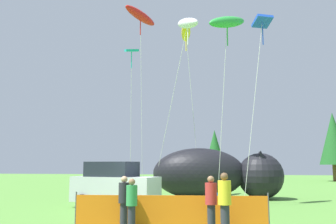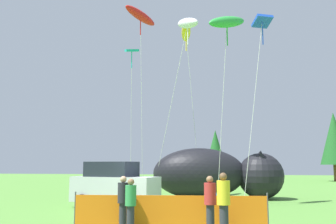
{
  "view_description": "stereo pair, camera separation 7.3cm",
  "coord_description": "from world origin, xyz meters",
  "px_view_note": "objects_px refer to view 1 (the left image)",
  "views": [
    {
      "loc": [
        4.13,
        -16.68,
        2.07
      ],
      "look_at": [
        0.32,
        4.67,
        5.11
      ],
      "focal_mm": 40.0,
      "sensor_mm": 36.0,
      "label": 1
    },
    {
      "loc": [
        4.2,
        -16.67,
        2.07
      ],
      "look_at": [
        0.32,
        4.67,
        5.11
      ],
      "focal_mm": 40.0,
      "sensor_mm": 36.0,
      "label": 2
    }
  ],
  "objects_px": {
    "folding_chair": "(222,203)",
    "inflatable_cat": "(215,175)",
    "kite_white_ghost": "(188,24)",
    "kite_yellow_hero": "(186,33)",
    "spectator_in_green_shirt": "(124,199)",
    "kite_red_lizard": "(141,16)",
    "spectator_in_black_shirt": "(225,200)",
    "spectator_in_grey_shirt": "(211,201)",
    "kite_green_fish": "(227,23)",
    "kite_teal_diamond": "(132,54)",
    "spectator_in_blue_shirt": "(132,202)",
    "parked_car": "(114,185)",
    "kite_blue_box": "(262,25)"
  },
  "relations": [
    {
      "from": "kite_red_lizard",
      "to": "kite_yellow_hero",
      "type": "height_order",
      "value": "kite_red_lizard"
    },
    {
      "from": "spectator_in_grey_shirt",
      "to": "kite_green_fish",
      "type": "distance_m",
      "value": 11.2
    },
    {
      "from": "kite_white_ghost",
      "to": "kite_yellow_hero",
      "type": "height_order",
      "value": "kite_yellow_hero"
    },
    {
      "from": "kite_green_fish",
      "to": "kite_yellow_hero",
      "type": "distance_m",
      "value": 5.7
    },
    {
      "from": "inflatable_cat",
      "to": "spectator_in_green_shirt",
      "type": "xyz_separation_m",
      "value": [
        -2.42,
        -10.89,
        -0.49
      ]
    },
    {
      "from": "kite_red_lizard",
      "to": "parked_car",
      "type": "bearing_deg",
      "value": -88.76
    },
    {
      "from": "inflatable_cat",
      "to": "kite_white_ghost",
      "type": "relative_size",
      "value": 0.74
    },
    {
      "from": "spectator_in_black_shirt",
      "to": "kite_yellow_hero",
      "type": "xyz_separation_m",
      "value": [
        -2.72,
        12.43,
        9.86
      ]
    },
    {
      "from": "inflatable_cat",
      "to": "spectator_in_blue_shirt",
      "type": "bearing_deg",
      "value": -106.77
    },
    {
      "from": "inflatable_cat",
      "to": "spectator_in_black_shirt",
      "type": "height_order",
      "value": "inflatable_cat"
    },
    {
      "from": "spectator_in_black_shirt",
      "to": "kite_blue_box",
      "type": "bearing_deg",
      "value": 76.68
    },
    {
      "from": "parked_car",
      "to": "kite_red_lizard",
      "type": "xyz_separation_m",
      "value": [
        -0.11,
        5.11,
        10.65
      ]
    },
    {
      "from": "parked_car",
      "to": "spectator_in_green_shirt",
      "type": "bearing_deg",
      "value": -55.8
    },
    {
      "from": "kite_yellow_hero",
      "to": "kite_green_fish",
      "type": "bearing_deg",
      "value": -59.52
    },
    {
      "from": "spectator_in_grey_shirt",
      "to": "kite_green_fish",
      "type": "height_order",
      "value": "kite_green_fish"
    },
    {
      "from": "folding_chair",
      "to": "spectator_in_black_shirt",
      "type": "distance_m",
      "value": 3.95
    },
    {
      "from": "inflatable_cat",
      "to": "kite_yellow_hero",
      "type": "xyz_separation_m",
      "value": [
        -1.81,
        0.91,
        9.44
      ]
    },
    {
      "from": "spectator_in_blue_shirt",
      "to": "inflatable_cat",
      "type": "bearing_deg",
      "value": 79.97
    },
    {
      "from": "kite_teal_diamond",
      "to": "folding_chair",
      "type": "bearing_deg",
      "value": -55.15
    },
    {
      "from": "spectator_in_grey_shirt",
      "to": "spectator_in_black_shirt",
      "type": "distance_m",
      "value": 0.68
    },
    {
      "from": "kite_green_fish",
      "to": "kite_white_ghost",
      "type": "distance_m",
      "value": 2.85
    },
    {
      "from": "folding_chair",
      "to": "inflatable_cat",
      "type": "distance_m",
      "value": 7.68
    },
    {
      "from": "spectator_in_green_shirt",
      "to": "kite_blue_box",
      "type": "distance_m",
      "value": 12.58
    },
    {
      "from": "folding_chair",
      "to": "kite_red_lizard",
      "type": "bearing_deg",
      "value": -152.91
    },
    {
      "from": "spectator_in_green_shirt",
      "to": "kite_teal_diamond",
      "type": "relative_size",
      "value": 0.16
    },
    {
      "from": "inflatable_cat",
      "to": "spectator_in_black_shirt",
      "type": "bearing_deg",
      "value": -92.21
    },
    {
      "from": "inflatable_cat",
      "to": "kite_yellow_hero",
      "type": "distance_m",
      "value": 9.66
    },
    {
      "from": "spectator_in_black_shirt",
      "to": "inflatable_cat",
      "type": "bearing_deg",
      "value": 94.53
    },
    {
      "from": "spectator_in_green_shirt",
      "to": "kite_teal_diamond",
      "type": "height_order",
      "value": "kite_teal_diamond"
    },
    {
      "from": "folding_chair",
      "to": "spectator_in_blue_shirt",
      "type": "xyz_separation_m",
      "value": [
        -2.7,
        -3.8,
        0.36
      ]
    },
    {
      "from": "folding_chair",
      "to": "spectator_in_green_shirt",
      "type": "bearing_deg",
      "value": -52.64
    },
    {
      "from": "folding_chair",
      "to": "kite_yellow_hero",
      "type": "height_order",
      "value": "kite_yellow_hero"
    },
    {
      "from": "spectator_in_green_shirt",
      "to": "kite_yellow_hero",
      "type": "relative_size",
      "value": 0.15
    },
    {
      "from": "spectator_in_blue_shirt",
      "to": "kite_white_ghost",
      "type": "relative_size",
      "value": 0.15
    },
    {
      "from": "spectator_in_grey_shirt",
      "to": "kite_white_ghost",
      "type": "height_order",
      "value": "kite_white_ghost"
    },
    {
      "from": "kite_green_fish",
      "to": "kite_yellow_hero",
      "type": "bearing_deg",
      "value": 120.48
    },
    {
      "from": "spectator_in_black_shirt",
      "to": "kite_teal_diamond",
      "type": "xyz_separation_m",
      "value": [
        -6.74,
        13.28,
        8.89
      ]
    },
    {
      "from": "kite_yellow_hero",
      "to": "kite_teal_diamond",
      "type": "xyz_separation_m",
      "value": [
        -4.02,
        0.85,
        -0.97
      ]
    },
    {
      "from": "spectator_in_green_shirt",
      "to": "spectator_in_black_shirt",
      "type": "bearing_deg",
      "value": -10.61
    },
    {
      "from": "parked_car",
      "to": "inflatable_cat",
      "type": "relative_size",
      "value": 0.55
    },
    {
      "from": "kite_blue_box",
      "to": "kite_teal_diamond",
      "type": "relative_size",
      "value": 0.96
    },
    {
      "from": "parked_car",
      "to": "kite_green_fish",
      "type": "xyz_separation_m",
      "value": [
        5.56,
        1.57,
        8.46
      ]
    },
    {
      "from": "folding_chair",
      "to": "spectator_in_black_shirt",
      "type": "bearing_deg",
      "value": -5.97
    },
    {
      "from": "kite_white_ghost",
      "to": "kite_yellow_hero",
      "type": "bearing_deg",
      "value": 98.94
    },
    {
      "from": "kite_red_lizard",
      "to": "kite_white_ghost",
      "type": "distance_m",
      "value": 4.19
    },
    {
      "from": "folding_chair",
      "to": "kite_red_lizard",
      "type": "distance_m",
      "value": 14.38
    },
    {
      "from": "spectator_in_green_shirt",
      "to": "kite_red_lizard",
      "type": "distance_m",
      "value": 15.27
    },
    {
      "from": "kite_white_ghost",
      "to": "spectator_in_black_shirt",
      "type": "bearing_deg",
      "value": -76.49
    },
    {
      "from": "spectator_in_blue_shirt",
      "to": "spectator_in_green_shirt",
      "type": "relative_size",
      "value": 0.96
    },
    {
      "from": "parked_car",
      "to": "spectator_in_blue_shirt",
      "type": "relative_size",
      "value": 2.75
    }
  ]
}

